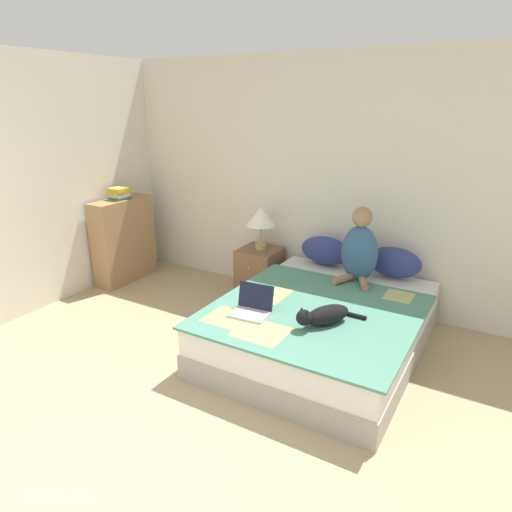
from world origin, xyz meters
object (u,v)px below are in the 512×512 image
Objects in this scene: table_lamp at (261,218)px; bookshelf at (123,240)px; pillow_far at (394,262)px; pillow_near at (325,251)px; person_sitting at (359,250)px; cat_tabby at (324,315)px; laptop_open at (252,308)px; book_stack_top at (119,193)px; nightstand at (260,271)px; bed at (322,326)px.

table_lamp is 1.73m from bookshelf.
bookshelf reaches higher than pillow_far.
pillow_near is 1.10× the size of table_lamp.
pillow_near is 0.71m from pillow_far.
person_sitting reaches higher than bookshelf.
pillow_near is at bearing -126.03° from cat_tabby.
bookshelf is (-2.30, 0.84, -0.01)m from laptop_open.
person_sitting is 2.83m from bookshelf.
table_lamp is 1.70m from book_stack_top.
person_sitting reaches higher than nightstand.
pillow_near is at bearing 5.58° from table_lamp.
pillow_far reaches higher than bed.
book_stack_top is (-2.29, 0.85, 0.56)m from laptop_open.
bookshelf is at bearing -164.00° from nightstand.
pillow_near reaches higher than nightstand.
bookshelf is at bearing -169.96° from pillow_far.
table_lamp is (-0.67, 1.32, 0.37)m from laptop_open.
pillow_near is 0.78m from table_lamp.
bookshelf is 0.57m from book_stack_top.
nightstand is (-1.25, 1.20, -0.28)m from cat_tabby.
laptop_open is at bearing -114.10° from person_sitting.
laptop_open is (-0.06, -1.39, -0.10)m from pillow_near.
pillow_far is at bearing -156.62° from cat_tabby.
person_sitting is 1.37× the size of nightstand.
nightstand is at bearing 171.18° from person_sitting.
book_stack_top reaches higher than pillow_near.
person_sitting is at bearing 5.71° from bookshelf.
table_lamp is at bearing 170.75° from person_sitting.
pillow_far is at bearing 3.13° from nightstand.
cat_tabby is 0.48× the size of bookshelf.
pillow_far is 3.14m from book_stack_top.
pillow_near and pillow_far have the same top height.
pillow_near is 1.39m from laptop_open.
person_sitting is 1.26m from laptop_open.
pillow_near is at bearing 82.62° from laptop_open.
bed is 0.71m from laptop_open.
book_stack_top is (-2.87, 0.74, 0.53)m from cat_tabby.
bookshelf is (-1.62, -0.46, 0.24)m from nightstand.
table_lamp reaches higher than laptop_open.
pillow_far is at bearing 44.51° from person_sitting.
bookshelf reaches higher than laptop_open.
pillow_far is 0.74× the size of person_sitting.
bookshelf reaches higher than pillow_near.
bookshelf is 4.37× the size of book_stack_top.
book_stack_top is at bearing -72.39° from cat_tabby.
cat_tabby is 2.96m from bookshelf.
pillow_near is (-0.35, 0.88, 0.38)m from bed.
pillow_near is 0.82m from nightstand.
person_sitting reaches higher than cat_tabby.
bed is 3.88× the size of pillow_near.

